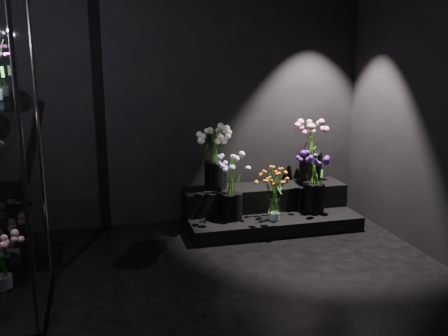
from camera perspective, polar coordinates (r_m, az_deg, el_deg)
name	(u,v)px	position (r m, az deg, el deg)	size (l,w,h in m)	color
floor	(235,303)	(3.93, 1.31, -15.12)	(4.00, 4.00, 0.00)	black
wall_back	(185,96)	(5.43, -4.45, 8.23)	(4.00, 4.00, 0.00)	black
wall_front	(409,200)	(1.70, 20.38, -3.49)	(4.00, 4.00, 0.00)	black
display_riser	(268,209)	(5.54, 5.00, -4.70)	(1.83, 0.81, 0.41)	black
bouquet_orange_bells	(275,193)	(5.18, 5.81, -2.85)	(0.27, 0.27, 0.56)	white
bouquet_lilac	(232,184)	(5.14, 0.91, -1.80)	(0.44, 0.44, 0.67)	black
bouquet_purple	(314,179)	(5.47, 10.27, -1.22)	(0.38, 0.38, 0.68)	black
bouquet_cream_roses	(215,153)	(5.37, -0.98, 1.71)	(0.49, 0.49, 0.67)	black
bouquet_pink_roses	(311,148)	(5.69, 9.92, 2.26)	(0.43, 0.43, 0.71)	black
bouquet_case_base_pink	(0,257)	(4.17, -24.22, -9.21)	(0.36, 0.36, 0.48)	white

